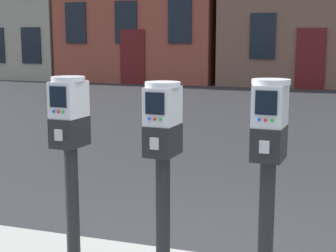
{
  "coord_description": "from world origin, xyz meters",
  "views": [
    {
      "loc": [
        0.71,
        -3.08,
        1.64
      ],
      "look_at": [
        -0.27,
        -0.16,
        1.12
      ],
      "focal_mm": 53.29,
      "sensor_mm": 36.0,
      "label": 1
    }
  ],
  "objects": [
    {
      "name": "parking_meter_near_kerb",
      "position": [
        -0.91,
        -0.27,
        1.02
      ],
      "size": [
        0.23,
        0.26,
        1.28
      ],
      "rotation": [
        0.0,
        0.0,
        -1.64
      ],
      "color": "black",
      "rests_on": "sidewalk_slab"
    },
    {
      "name": "parking_meter_twin_adjacent",
      "position": [
        -0.27,
        -0.27,
        1.01
      ],
      "size": [
        0.23,
        0.26,
        1.26
      ],
      "rotation": [
        0.0,
        0.0,
        -1.64
      ],
      "color": "black",
      "rests_on": "sidewalk_slab"
    },
    {
      "name": "parking_meter_end_of_row",
      "position": [
        0.37,
        -0.27,
        1.03
      ],
      "size": [
        0.23,
        0.26,
        1.29
      ],
      "rotation": [
        0.0,
        0.0,
        -1.64
      ],
      "color": "black",
      "rests_on": "sidewalk_slab"
    }
  ]
}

